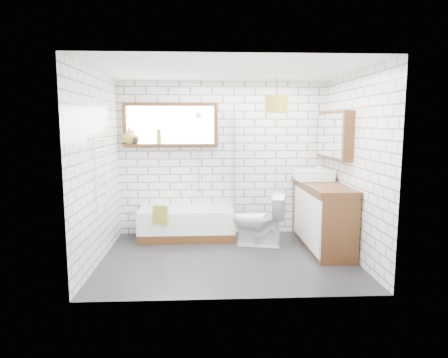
{
  "coord_description": "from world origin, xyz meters",
  "views": [
    {
      "loc": [
        -0.31,
        -5.25,
        1.82
      ],
      "look_at": [
        -0.04,
        0.25,
        1.06
      ],
      "focal_mm": 32.0,
      "sensor_mm": 36.0,
      "label": 1
    }
  ],
  "objects_px": {
    "toilet": "(259,220)",
    "bathtub": "(187,223)",
    "vanity": "(322,215)",
    "pendant": "(276,104)",
    "basin": "(314,175)"
  },
  "relations": [
    {
      "from": "bathtub",
      "to": "vanity",
      "type": "xyz_separation_m",
      "value": [
        2.02,
        -0.52,
        0.24
      ]
    },
    {
      "from": "pendant",
      "to": "vanity",
      "type": "bearing_deg",
      "value": -3.81
    },
    {
      "from": "toilet",
      "to": "bathtub",
      "type": "bearing_deg",
      "value": -96.3
    },
    {
      "from": "toilet",
      "to": "vanity",
      "type": "bearing_deg",
      "value": 98.68
    },
    {
      "from": "toilet",
      "to": "basin",
      "type": "bearing_deg",
      "value": 117.76
    },
    {
      "from": "bathtub",
      "to": "vanity",
      "type": "height_order",
      "value": "vanity"
    },
    {
      "from": "vanity",
      "to": "pendant",
      "type": "height_order",
      "value": "pendant"
    },
    {
      "from": "vanity",
      "to": "toilet",
      "type": "bearing_deg",
      "value": 173.85
    },
    {
      "from": "bathtub",
      "to": "toilet",
      "type": "distance_m",
      "value": 1.18
    },
    {
      "from": "vanity",
      "to": "bathtub",
      "type": "bearing_deg",
      "value": 165.51
    },
    {
      "from": "basin",
      "to": "bathtub",
      "type": "bearing_deg",
      "value": 173.52
    },
    {
      "from": "vanity",
      "to": "pendant",
      "type": "bearing_deg",
      "value": 176.19
    },
    {
      "from": "vanity",
      "to": "basin",
      "type": "bearing_deg",
      "value": 101.35
    },
    {
      "from": "bathtub",
      "to": "pendant",
      "type": "height_order",
      "value": "pendant"
    },
    {
      "from": "bathtub",
      "to": "basin",
      "type": "distance_m",
      "value": 2.13
    }
  ]
}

